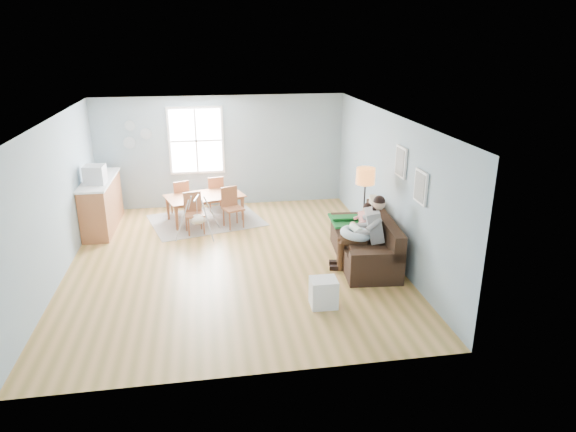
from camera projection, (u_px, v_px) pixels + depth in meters
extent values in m
cube|color=olive|center=(233.00, 263.00, 9.73)|extent=(8.40, 9.40, 0.08)
cube|color=white|center=(226.00, 100.00, 8.71)|extent=(8.40, 9.40, 0.60)
cube|color=#859BAF|center=(220.00, 142.00, 13.60)|extent=(8.40, 0.08, 3.90)
cube|color=#859BAF|center=(258.00, 332.00, 4.93)|extent=(8.40, 0.08, 3.90)
cube|color=#859BAF|center=(446.00, 183.00, 9.90)|extent=(0.08, 9.40, 3.90)
cube|color=white|center=(196.00, 141.00, 12.30)|extent=(1.32, 0.06, 1.62)
cube|color=white|center=(196.00, 141.00, 12.27)|extent=(1.20, 0.02, 1.50)
cube|color=white|center=(196.00, 141.00, 12.26)|extent=(1.20, 0.03, 0.04)
cube|color=white|center=(196.00, 141.00, 12.26)|extent=(0.04, 0.03, 1.50)
cube|color=white|center=(421.00, 187.00, 8.19)|extent=(0.04, 0.44, 0.54)
cube|color=slate|center=(419.00, 187.00, 8.18)|extent=(0.01, 0.36, 0.46)
cube|color=white|center=(401.00, 162.00, 8.96)|extent=(0.04, 0.44, 0.54)
cube|color=slate|center=(400.00, 162.00, 8.96)|extent=(0.01, 0.36, 0.46)
cylinder|color=#9AADB9|center=(130.00, 126.00, 11.93)|extent=(0.24, 0.02, 0.24)
cylinder|color=#9AADB9|center=(146.00, 134.00, 12.05)|extent=(0.26, 0.02, 0.26)
cylinder|color=#9AADB9|center=(129.00, 143.00, 12.06)|extent=(0.28, 0.02, 0.28)
cube|color=black|center=(364.00, 250.00, 9.66)|extent=(1.12, 2.25, 0.44)
cube|color=black|center=(384.00, 228.00, 9.54)|extent=(0.40, 2.19, 0.45)
cube|color=black|center=(377.00, 257.00, 8.63)|extent=(0.95, 0.29, 0.17)
cube|color=black|center=(354.00, 217.00, 10.48)|extent=(0.95, 0.29, 0.17)
cube|color=#135623|center=(356.00, 220.00, 10.22)|extent=(1.04, 0.88, 0.04)
cube|color=tan|center=(374.00, 211.00, 10.02)|extent=(0.24, 0.53, 0.51)
cube|color=gray|center=(374.00, 225.00, 9.15)|extent=(0.43, 0.50, 0.60)
sphere|color=tan|center=(379.00, 204.00, 9.01)|extent=(0.22, 0.22, 0.22)
sphere|color=black|center=(379.00, 201.00, 9.00)|extent=(0.21, 0.21, 0.21)
cylinder|color=#322012|center=(354.00, 242.00, 9.15)|extent=(0.48, 0.25, 0.16)
cylinder|color=#322012|center=(353.00, 237.00, 9.36)|extent=(0.48, 0.25, 0.16)
cylinder|color=#322012|center=(341.00, 256.00, 9.26)|extent=(0.13, 0.13, 0.54)
cylinder|color=#322012|center=(340.00, 251.00, 9.46)|extent=(0.13, 0.13, 0.54)
cube|color=black|center=(336.00, 268.00, 9.34)|extent=(0.26, 0.15, 0.08)
cube|color=black|center=(336.00, 263.00, 9.54)|extent=(0.26, 0.15, 0.08)
torus|color=#CBE6FF|center=(356.00, 233.00, 9.19)|extent=(0.60, 0.58, 0.23)
cylinder|color=silver|center=(356.00, 229.00, 9.16)|extent=(0.18, 0.33, 0.13)
sphere|color=tan|center=(353.00, 225.00, 9.32)|extent=(0.11, 0.11, 0.11)
cube|color=silver|center=(365.00, 221.00, 9.70)|extent=(0.23, 0.27, 0.36)
sphere|color=tan|center=(367.00, 209.00, 9.62)|extent=(0.17, 0.17, 0.17)
sphere|color=black|center=(367.00, 207.00, 9.61)|extent=(0.17, 0.17, 0.17)
cylinder|color=#D33365|center=(354.00, 231.00, 9.64)|extent=(0.30, 0.10, 0.09)
cylinder|color=#D33365|center=(352.00, 228.00, 9.77)|extent=(0.30, 0.10, 0.09)
cylinder|color=#D33365|center=(346.00, 240.00, 9.67)|extent=(0.08, 0.08, 0.30)
cylinder|color=#D33365|center=(344.00, 237.00, 9.80)|extent=(0.08, 0.08, 0.30)
cylinder|color=black|center=(362.00, 253.00, 10.05)|extent=(0.30, 0.30, 0.03)
cylinder|color=black|center=(363.00, 217.00, 9.80)|extent=(0.03, 0.03, 1.51)
cylinder|color=orange|center=(366.00, 176.00, 9.53)|extent=(0.35, 0.35, 0.30)
cube|color=white|center=(324.00, 293.00, 8.04)|extent=(0.42, 0.38, 0.46)
cube|color=black|center=(312.00, 293.00, 8.02)|extent=(0.04, 0.31, 0.37)
cube|color=gray|center=(206.00, 220.00, 11.83)|extent=(2.81, 2.40, 0.01)
imported|color=brown|center=(206.00, 208.00, 11.73)|extent=(1.90, 1.40, 0.60)
cube|color=brown|center=(194.00, 215.00, 10.94)|extent=(0.46, 0.46, 0.04)
cube|color=brown|center=(192.00, 202.00, 11.02)|extent=(0.38, 0.10, 0.43)
cylinder|color=brown|center=(189.00, 227.00, 10.81)|extent=(0.04, 0.04, 0.43)
cylinder|color=brown|center=(204.00, 225.00, 10.92)|extent=(0.04, 0.04, 0.43)
cylinder|color=brown|center=(186.00, 222.00, 11.10)|extent=(0.04, 0.04, 0.43)
cylinder|color=brown|center=(201.00, 221.00, 11.20)|extent=(0.04, 0.04, 0.43)
cube|color=brown|center=(233.00, 209.00, 11.28)|extent=(0.52, 0.52, 0.04)
cube|color=brown|center=(229.00, 196.00, 11.34)|extent=(0.37, 0.18, 0.44)
cylinder|color=brown|center=(230.00, 222.00, 11.14)|extent=(0.04, 0.04, 0.43)
cylinder|color=brown|center=(243.00, 219.00, 11.30)|extent=(0.04, 0.04, 0.43)
cylinder|color=brown|center=(224.00, 217.00, 11.40)|extent=(0.04, 0.04, 0.43)
cylinder|color=brown|center=(237.00, 215.00, 11.56)|extent=(0.04, 0.04, 0.43)
cube|color=brown|center=(180.00, 198.00, 12.10)|extent=(0.50, 0.50, 0.04)
cube|color=brown|center=(182.00, 190.00, 11.88)|extent=(0.35, 0.17, 0.42)
cylinder|color=brown|center=(184.00, 203.00, 12.37)|extent=(0.04, 0.04, 0.41)
cylinder|color=brown|center=(172.00, 205.00, 12.21)|extent=(0.04, 0.04, 0.41)
cylinder|color=brown|center=(189.00, 207.00, 12.12)|extent=(0.04, 0.04, 0.41)
cylinder|color=brown|center=(176.00, 209.00, 11.96)|extent=(0.04, 0.04, 0.41)
cube|color=brown|center=(215.00, 193.00, 12.44)|extent=(0.45, 0.45, 0.04)
cube|color=brown|center=(216.00, 186.00, 12.20)|extent=(0.37, 0.10, 0.43)
cylinder|color=brown|center=(220.00, 199.00, 12.70)|extent=(0.04, 0.04, 0.42)
cylinder|color=brown|center=(208.00, 200.00, 12.60)|extent=(0.04, 0.04, 0.42)
cylinder|color=brown|center=(223.00, 203.00, 12.42)|extent=(0.04, 0.04, 0.42)
cylinder|color=brown|center=(210.00, 204.00, 12.32)|extent=(0.04, 0.04, 0.42)
cube|color=brown|center=(102.00, 204.00, 11.22)|extent=(0.58, 1.97, 1.09)
cube|color=white|center=(99.00, 180.00, 11.03)|extent=(0.62, 2.01, 0.04)
cube|color=silver|center=(95.00, 175.00, 10.61)|extent=(0.44, 0.42, 0.39)
cube|color=black|center=(85.00, 175.00, 10.59)|extent=(0.04, 0.32, 0.27)
cylinder|color=silver|center=(196.00, 198.00, 10.70)|extent=(0.12, 0.47, 0.04)
ellipsoid|color=beige|center=(198.00, 219.00, 10.85)|extent=(0.34, 0.34, 0.21)
cylinder|color=silver|center=(197.00, 209.00, 10.77)|extent=(0.01, 0.01, 0.38)
cylinder|color=silver|center=(182.00, 221.00, 10.59)|extent=(0.34, 0.26, 0.83)
cylinder|color=silver|center=(208.00, 221.00, 10.58)|extent=(0.24, 0.35, 0.83)
cylinder|color=silver|center=(188.00, 212.00, 11.09)|extent=(0.24, 0.35, 0.83)
cylinder|color=silver|center=(212.00, 212.00, 11.07)|extent=(0.34, 0.26, 0.83)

